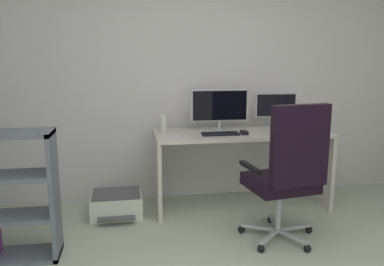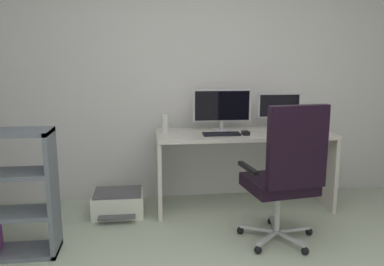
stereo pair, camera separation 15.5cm
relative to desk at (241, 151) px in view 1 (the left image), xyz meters
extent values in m
cube|color=silver|center=(-0.43, 0.44, 0.80)|extent=(4.68, 0.10, 2.73)
cube|color=beige|center=(0.00, 0.00, 0.17)|extent=(1.68, 0.61, 0.04)
cube|color=beige|center=(-0.82, 0.00, -0.21)|extent=(0.04, 0.58, 0.72)
cube|color=beige|center=(0.82, 0.00, -0.21)|extent=(0.04, 0.58, 0.72)
cylinder|color=#B2B5B7|center=(-0.19, 0.13, 0.19)|extent=(0.18, 0.18, 0.01)
cylinder|color=#B2B5B7|center=(-0.19, 0.13, 0.24)|extent=(0.03, 0.03, 0.09)
cube|color=#B7BABC|center=(-0.19, 0.13, 0.43)|extent=(0.57, 0.05, 0.31)
cube|color=black|center=(-0.19, 0.11, 0.43)|extent=(0.53, 0.02, 0.28)
cylinder|color=#B2B5B7|center=(0.38, 0.13, 0.19)|extent=(0.18, 0.18, 0.01)
cylinder|color=#B2B5B7|center=(0.38, 0.13, 0.26)|extent=(0.03, 0.03, 0.12)
cube|color=#B7BABC|center=(0.38, 0.13, 0.42)|extent=(0.42, 0.05, 0.23)
cube|color=black|center=(0.38, 0.11, 0.42)|extent=(0.39, 0.02, 0.21)
cube|color=black|center=(-0.24, -0.12, 0.20)|extent=(0.34, 0.14, 0.02)
cube|color=black|center=(-0.02, -0.13, 0.20)|extent=(0.06, 0.10, 0.03)
cylinder|color=silver|center=(-0.75, 0.08, 0.27)|extent=(0.07, 0.07, 0.17)
cube|color=#B7BABC|center=(0.25, -0.72, -0.49)|extent=(0.30, 0.08, 0.02)
sphere|color=black|center=(0.40, -0.70, -0.53)|extent=(0.06, 0.06, 0.06)
cube|color=#B7BABC|center=(0.12, -0.60, -0.49)|extent=(0.08, 0.30, 0.02)
sphere|color=black|center=(0.15, -0.45, -0.53)|extent=(0.06, 0.06, 0.06)
cube|color=#B7BABC|center=(-0.03, -0.67, -0.49)|extent=(0.28, 0.17, 0.02)
sphere|color=black|center=(-0.17, -0.60, -0.53)|extent=(0.06, 0.06, 0.06)
cube|color=#B7BABC|center=(-0.01, -0.85, -0.49)|extent=(0.24, 0.23, 0.02)
sphere|color=black|center=(-0.11, -0.95, -0.53)|extent=(0.06, 0.06, 0.06)
cube|color=#B7BABC|center=(0.17, -0.88, -0.49)|extent=(0.16, 0.28, 0.02)
sphere|color=black|center=(0.23, -1.01, -0.53)|extent=(0.06, 0.06, 0.06)
cylinder|color=#B7BABC|center=(0.10, -0.74, -0.32)|extent=(0.04, 0.04, 0.36)
cube|color=black|center=(0.10, -0.74, -0.09)|extent=(0.55, 0.51, 0.10)
cube|color=black|center=(0.14, -0.99, 0.26)|extent=(0.46, 0.14, 0.61)
cube|color=black|center=(-0.16, -0.78, 0.06)|extent=(0.09, 0.32, 0.03)
cube|color=black|center=(0.36, -0.70, 0.06)|extent=(0.09, 0.32, 0.03)
cube|color=slate|center=(-1.63, -0.74, -0.09)|extent=(0.03, 0.29, 0.95)
cube|color=slate|center=(-2.04, -0.74, -0.55)|extent=(0.86, 0.29, 0.03)
cube|color=silver|center=(-1.21, -0.06, -0.46)|extent=(0.47, 0.34, 0.20)
cube|color=#4C4C51|center=(-1.21, -0.06, -0.35)|extent=(0.43, 0.31, 0.02)
cube|color=#4C4C51|center=(-1.21, -0.27, -0.50)|extent=(0.33, 0.10, 0.01)
camera|label=1|loc=(-1.10, -3.61, 0.91)|focal=37.02mm
camera|label=2|loc=(-0.94, -3.63, 0.91)|focal=37.02mm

